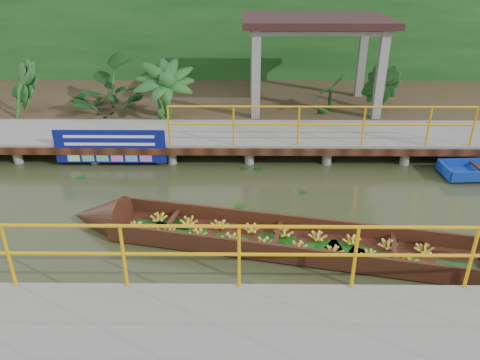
{
  "coord_description": "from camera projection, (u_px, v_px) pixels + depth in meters",
  "views": [
    {
      "loc": [
        0.86,
        -8.37,
        4.95
      ],
      "look_at": [
        0.78,
        0.5,
        0.6
      ],
      "focal_mm": 35.0,
      "sensor_mm": 36.0,
      "label": 1
    }
  ],
  "objects": [
    {
      "name": "vendor_boat",
      "position": [
        346.0,
        245.0,
        8.39
      ],
      "size": [
        10.34,
        3.13,
        2.03
      ],
      "rotation": [
        0.0,
        0.0,
        -0.21
      ],
      "color": "#331B0D",
      "rests_on": "ground"
    },
    {
      "name": "blue_banner",
      "position": [
        110.0,
        146.0,
        11.71
      ],
      "size": [
        2.8,
        0.04,
        0.87
      ],
      "color": "navy",
      "rests_on": "ground"
    },
    {
      "name": "far_dock",
      "position": [
        213.0,
        136.0,
        12.57
      ],
      "size": [
        16.0,
        2.06,
        1.66
      ],
      "color": "gray",
      "rests_on": "ground"
    },
    {
      "name": "land_strip",
      "position": [
        220.0,
        101.0,
        16.34
      ],
      "size": [
        30.0,
        8.0,
        0.45
      ],
      "primitive_type": "cube",
      "color": "#362A1B",
      "rests_on": "ground"
    },
    {
      "name": "pavilion",
      "position": [
        315.0,
        30.0,
        14.1
      ],
      "size": [
        4.4,
        3.0,
        3.0
      ],
      "color": "gray",
      "rests_on": "ground"
    },
    {
      "name": "ground",
      "position": [
        202.0,
        216.0,
        9.71
      ],
      "size": [
        80.0,
        80.0,
        0.0
      ],
      "primitive_type": "plane",
      "color": "#2B3118",
      "rests_on": "ground"
    },
    {
      "name": "tropical_plants",
      "position": [
        157.0,
        88.0,
        13.91
      ],
      "size": [
        14.35,
        1.35,
        1.68
      ],
      "color": "#154416",
      "rests_on": "ground"
    },
    {
      "name": "foliage_backdrop",
      "position": [
        222.0,
        37.0,
        17.8
      ],
      "size": [
        30.0,
        0.8,
        4.0
      ],
      "primitive_type": "cube",
      "color": "#154416",
      "rests_on": "ground"
    }
  ]
}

